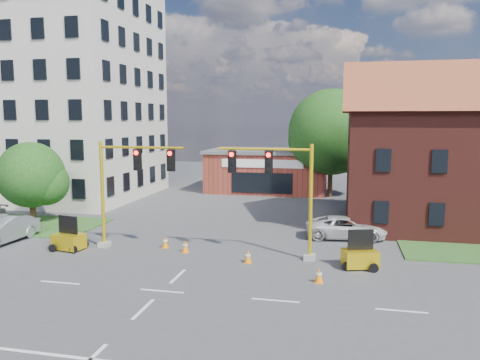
{
  "coord_description": "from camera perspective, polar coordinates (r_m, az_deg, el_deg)",
  "views": [
    {
      "loc": [
        7.53,
        -18.49,
        7.49
      ],
      "look_at": [
        1.31,
        10.0,
        3.67
      ],
      "focal_mm": 35.0,
      "sensor_mm": 36.0,
      "label": 1
    }
  ],
  "objects": [
    {
      "name": "lane_markings",
      "position": [
        18.78,
        -13.0,
        -16.23
      ],
      "size": [
        60.0,
        36.0,
        0.01
      ],
      "primitive_type": null,
      "color": "white",
      "rests_on": "ground"
    },
    {
      "name": "trailer_east",
      "position": [
        24.65,
        14.43,
        -9.03
      ],
      "size": [
        1.92,
        1.56,
        1.9
      ],
      "rotation": [
        0.0,
        0.0,
        0.3
      ],
      "color": "gold",
      "rests_on": "ground"
    },
    {
      "name": "signal_mast_west",
      "position": [
        27.45,
        -13.46,
        -0.22
      ],
      "size": [
        5.3,
        0.6,
        6.2
      ],
      "color": "gray",
      "rests_on": "ground"
    },
    {
      "name": "cone_b",
      "position": [
        27.9,
        -9.1,
        -7.49
      ],
      "size": [
        0.4,
        0.4,
        0.7
      ],
      "color": "orange",
      "rests_on": "ground"
    },
    {
      "name": "brick_shop",
      "position": [
        49.34,
        3.47,
        1.24
      ],
      "size": [
        12.4,
        8.4,
        4.3
      ],
      "color": "maroon",
      "rests_on": "ground"
    },
    {
      "name": "trailer_west",
      "position": [
        28.8,
        -20.15,
        -6.86
      ],
      "size": [
        1.86,
        1.42,
        1.91
      ],
      "rotation": [
        0.0,
        0.0,
        -0.19
      ],
      "color": "gold",
      "rests_on": "ground"
    },
    {
      "name": "cone_c",
      "position": [
        22.22,
        9.6,
        -11.42
      ],
      "size": [
        0.4,
        0.4,
        0.7
      ],
      "color": "orange",
      "rests_on": "ground"
    },
    {
      "name": "signal_mast_east",
      "position": [
        24.95,
        4.88,
        -0.8
      ],
      "size": [
        5.3,
        0.6,
        6.2
      ],
      "color": "gray",
      "rests_on": "ground"
    },
    {
      "name": "tree_nw_front",
      "position": [
        36.26,
        -23.75,
        0.34
      ],
      "size": [
        4.9,
        4.67,
        5.88
      ],
      "color": "#3D2716",
      "rests_on": "ground"
    },
    {
      "name": "cone_a",
      "position": [
        26.83,
        -6.69,
        -8.05
      ],
      "size": [
        0.4,
        0.4,
        0.7
      ],
      "color": "orange",
      "rests_on": "ground"
    },
    {
      "name": "office_block",
      "position": [
        48.96,
        -22.29,
        10.21
      ],
      "size": [
        18.4,
        15.4,
        20.6
      ],
      "color": "beige",
      "rests_on": "ground"
    },
    {
      "name": "pickup_white",
      "position": [
        30.34,
        12.8,
        -5.67
      ],
      "size": [
        5.17,
        2.66,
        1.39
      ],
      "primitive_type": "imported",
      "rotation": [
        0.0,
        0.0,
        1.64
      ],
      "color": "silver",
      "rests_on": "ground"
    },
    {
      "name": "cone_d",
      "position": [
        24.77,
        0.98,
        -9.33
      ],
      "size": [
        0.4,
        0.4,
        0.7
      ],
      "color": "orange",
      "rests_on": "ground"
    },
    {
      "name": "sedan_silver_front",
      "position": [
        31.91,
        -27.02,
        -5.46
      ],
      "size": [
        2.0,
        4.99,
        1.61
      ],
      "primitive_type": "imported",
      "rotation": [
        0.0,
        0.0,
        -0.06
      ],
      "color": "#919398",
      "rests_on": "ground"
    },
    {
      "name": "ground",
      "position": [
        21.32,
        -9.47,
        -13.21
      ],
      "size": [
        120.0,
        120.0,
        0.0
      ],
      "primitive_type": "plane",
      "color": "#444447",
      "rests_on": "ground"
    },
    {
      "name": "tree_large",
      "position": [
        45.59,
        11.6,
        5.42
      ],
      "size": [
        8.61,
        8.2,
        10.35
      ],
      "color": "#3D2716",
      "rests_on": "ground"
    }
  ]
}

